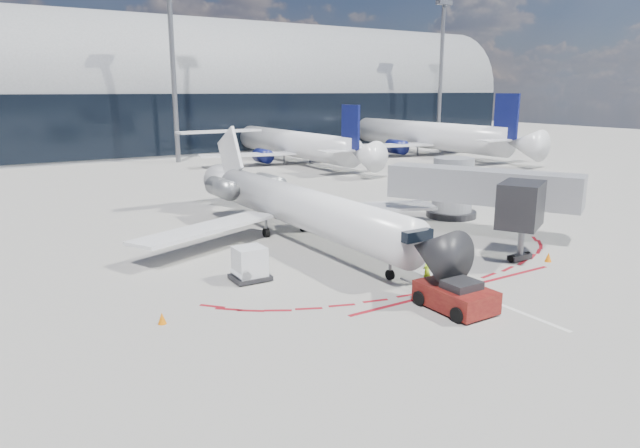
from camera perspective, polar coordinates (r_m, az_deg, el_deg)
ground at (r=39.10m, az=1.65°, el=-1.64°), size 260.00×260.00×0.00m
apron_centerline at (r=40.72m, az=0.08°, el=-1.02°), size 0.25×40.00×0.01m
apron_stop_bar at (r=30.65m, az=13.76°, el=-6.27°), size 14.00×0.25×0.01m
terminal_building at (r=98.63m, az=-20.27°, el=11.58°), size 150.00×24.15×24.00m
jet_bridge at (r=42.50m, az=15.05°, el=3.27°), size 10.03×15.20×4.90m
light_mast_centre at (r=83.58m, az=-14.46°, el=14.54°), size 0.70×0.70×25.00m
light_mast_east at (r=109.96m, az=11.98°, el=14.27°), size 0.70×0.70×25.00m
regional_jet at (r=39.09m, az=-2.60°, el=1.97°), size 23.30×28.73×7.19m
pushback_tug at (r=27.62m, az=13.42°, el=-7.00°), size 2.45×5.72×1.48m
ramp_worker at (r=30.62m, az=10.63°, el=-4.61°), size 0.65×0.53×1.55m
uld_container at (r=30.98m, az=-7.03°, el=-3.99°), size 2.02×1.73×1.85m
safety_cone_left at (r=26.34m, az=-15.52°, el=-9.07°), size 0.38×0.38×0.53m
safety_cone_right at (r=36.85m, az=21.86°, el=-3.10°), size 0.40×0.40×0.56m
bg_airliner_0 at (r=80.75m, az=-2.65°, el=9.82°), size 32.25×34.15×10.43m
bg_airliner_1 at (r=93.23m, az=10.53°, el=10.56°), size 37.12×39.30×12.01m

